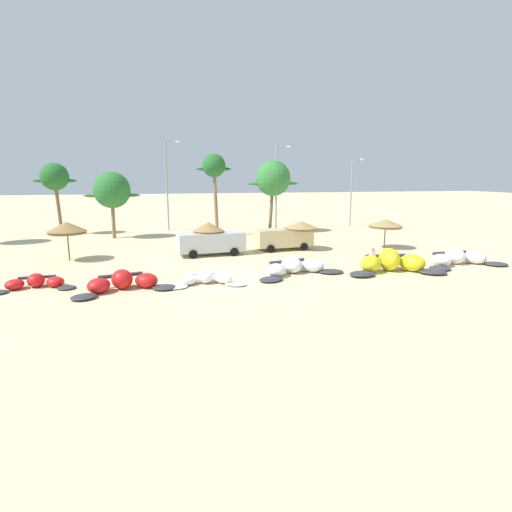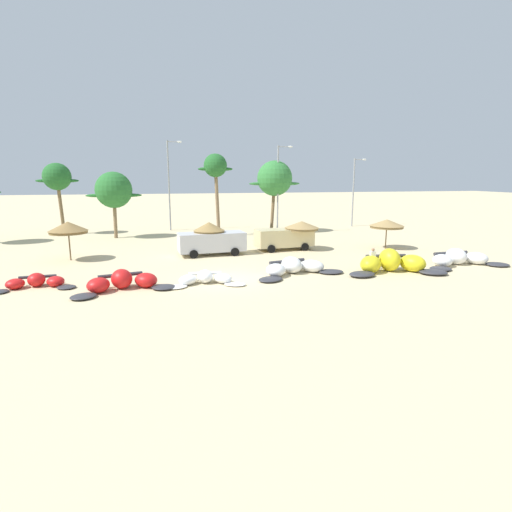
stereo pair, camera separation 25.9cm
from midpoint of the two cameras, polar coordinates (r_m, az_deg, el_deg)
The scene contains 21 objects.
ground_plane at distance 25.60m, azimuth -4.06°, elevation -3.26°, with size 260.00×260.00×0.00m, color beige.
kite_far_left at distance 26.77m, azimuth -28.80°, elevation -3.32°, with size 4.78×2.28×0.80m.
kite_left at distance 24.30m, azimuth -18.43°, elevation -3.55°, with size 5.82×3.36×1.12m.
kite_left_of_center at distance 24.59m, azimuth -7.34°, elevation -3.20°, with size 4.95×2.41×0.78m.
kite_center at distance 26.96m, azimuth 5.11°, elevation -1.63°, with size 6.38×3.77×1.09m.
kite_right_of_center at distance 28.83m, azimuth 18.20°, elevation -0.96°, with size 6.94×3.57×1.54m.
kite_right at distance 32.98m, azimuth 26.29°, elevation -0.33°, with size 6.83×3.27×1.18m.
beach_umbrella_near_van at distance 33.97m, azimuth -25.20°, elevation 3.60°, with size 2.89×2.89×2.98m.
beach_umbrella_middle at distance 33.50m, azimuth -6.93°, elevation 3.98°, with size 2.59×2.59×2.67m.
beach_umbrella_near_palms at distance 35.70m, azimuth 6.10°, elevation 4.28°, with size 2.99×2.99×2.51m.
beach_umbrella_outermost at distance 37.87m, azimuth 17.52°, elevation 4.36°, with size 2.99×2.99×2.61m.
parked_van at distance 35.55m, azimuth 3.46°, elevation 2.60°, with size 5.13×2.55×1.84m.
parked_car_second at distance 33.36m, azimuth -6.75°, elevation 1.99°, with size 5.54×2.67×1.84m.
person_near_kites at distance 28.46m, azimuth 15.74°, elevation -0.49°, with size 0.36×0.24×1.62m.
palm_left at distance 49.56m, azimuth -26.54°, elevation 9.81°, with size 4.41×2.94×7.78m.
palm_left_of_gap at distance 44.60m, azimuth -19.72°, elevation 8.66°, with size 5.56×3.71×6.82m.
palm_center_left at distance 43.73m, azimuth -6.09°, elevation 12.21°, with size 3.67×2.44×8.68m.
palm_center_right at distance 46.56m, azimuth 2.24°, elevation 10.77°, with size 5.92×3.95×8.09m.
lamppost_west at distance 49.36m, azimuth -12.39°, elevation 10.18°, with size 1.77×0.24×10.41m.
lamppost_west_center at distance 45.78m, azimuth 2.84°, elevation 9.90°, with size 1.75×0.24×9.67m.
lamppost_east_center at distance 53.90m, azimuth 13.21°, elevation 9.20°, with size 1.67×0.24×8.57m.
Camera 1 is at (-4.07, -24.45, 6.35)m, focal length 28.53 mm.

